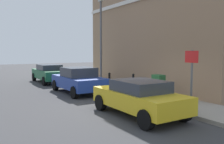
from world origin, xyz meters
TOP-DOWN VIEW (x-y plane):
  - ground at (0.00, 0.00)m, footprint 80.00×80.00m
  - sidewalk at (2.06, 6.00)m, footprint 2.28×30.00m
  - corner_building at (6.50, 3.84)m, footprint 6.71×11.68m
  - car_yellow at (-0.43, -1.05)m, footprint 1.89×3.97m
  - car_blue at (-0.33, 4.69)m, footprint 1.97×4.11m
  - car_green at (-0.34, 10.22)m, footprint 1.89×4.32m
  - utility_cabinet at (1.87, 0.38)m, footprint 0.46×0.61m
  - bollard_near_cabinet at (1.97, 2.49)m, footprint 0.14×0.14m
  - bollard_far_kerb at (1.17, 3.69)m, footprint 0.14×0.14m
  - street_sign at (1.23, -2.06)m, footprint 0.08×0.60m
  - lamppost at (1.90, 5.99)m, footprint 0.20×0.44m

SIDE VIEW (x-z plane):
  - ground at x=0.00m, z-range 0.00..0.00m
  - sidewalk at x=2.06m, z-range 0.00..0.15m
  - utility_cabinet at x=1.87m, z-range 0.11..1.26m
  - bollard_near_cabinet at x=1.97m, z-range 0.19..1.22m
  - bollard_far_kerb at x=1.17m, z-range 0.19..1.22m
  - car_yellow at x=-0.43m, z-range 0.04..1.38m
  - car_green at x=-0.34m, z-range 0.04..1.43m
  - car_blue at x=-0.33m, z-range 0.01..1.50m
  - street_sign at x=1.23m, z-range 0.51..2.81m
  - lamppost at x=1.90m, z-range 0.44..6.16m
  - corner_building at x=6.50m, z-range 0.00..9.98m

